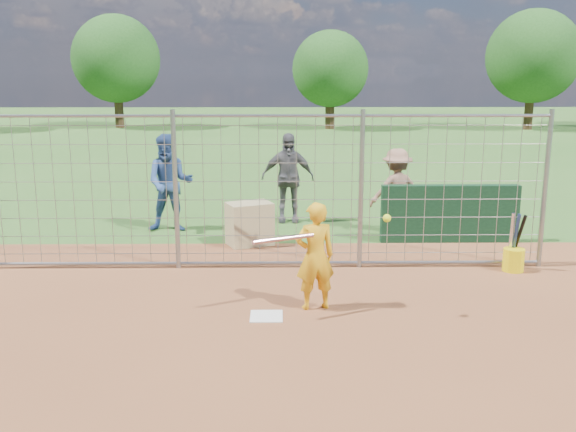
{
  "coord_description": "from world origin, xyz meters",
  "views": [
    {
      "loc": [
        0.18,
        -8.2,
        3.19
      ],
      "look_at": [
        0.3,
        0.8,
        1.15
      ],
      "focal_mm": 40.0,
      "sensor_mm": 36.0,
      "label": 1
    }
  ],
  "objects_px": {
    "batter": "(315,256)",
    "bystander_a": "(170,183)",
    "equipment_bin": "(250,224)",
    "bucket_with_bats": "(514,257)",
    "bystander_c": "(396,191)",
    "bystander_b": "(288,178)"
  },
  "relations": [
    {
      "from": "bucket_with_bats",
      "to": "equipment_bin",
      "type": "bearing_deg",
      "value": 158.72
    },
    {
      "from": "bystander_c",
      "to": "batter",
      "type": "bearing_deg",
      "value": 52.45
    },
    {
      "from": "batter",
      "to": "bystander_a",
      "type": "bearing_deg",
      "value": -71.71
    },
    {
      "from": "batter",
      "to": "bucket_with_bats",
      "type": "relative_size",
      "value": 1.53
    },
    {
      "from": "bystander_a",
      "to": "equipment_bin",
      "type": "relative_size",
      "value": 2.46
    },
    {
      "from": "bystander_c",
      "to": "bucket_with_bats",
      "type": "xyz_separation_m",
      "value": [
        1.46,
        -2.66,
        -0.6
      ]
    },
    {
      "from": "bystander_a",
      "to": "bystander_c",
      "type": "relative_size",
      "value": 1.17
    },
    {
      "from": "batter",
      "to": "bystander_c",
      "type": "distance_m",
      "value": 4.69
    },
    {
      "from": "batter",
      "to": "bystander_b",
      "type": "bearing_deg",
      "value": -99.57
    },
    {
      "from": "bystander_a",
      "to": "bystander_c",
      "type": "height_order",
      "value": "bystander_a"
    },
    {
      "from": "bystander_b",
      "to": "equipment_bin",
      "type": "bearing_deg",
      "value": -111.51
    },
    {
      "from": "batter",
      "to": "bucket_with_bats",
      "type": "distance_m",
      "value": 3.74
    },
    {
      "from": "bucket_with_bats",
      "to": "bystander_a",
      "type": "bearing_deg",
      "value": 155.05
    },
    {
      "from": "equipment_bin",
      "to": "bucket_with_bats",
      "type": "distance_m",
      "value": 4.69
    },
    {
      "from": "bystander_a",
      "to": "bystander_b",
      "type": "height_order",
      "value": "bystander_a"
    },
    {
      "from": "bystander_a",
      "to": "bystander_c",
      "type": "bearing_deg",
      "value": -3.01
    },
    {
      "from": "bystander_a",
      "to": "bystander_c",
      "type": "xyz_separation_m",
      "value": [
        4.55,
        -0.14,
        -0.14
      ]
    },
    {
      "from": "batter",
      "to": "bystander_b",
      "type": "height_order",
      "value": "bystander_b"
    },
    {
      "from": "batter",
      "to": "equipment_bin",
      "type": "distance_m",
      "value": 3.52
    },
    {
      "from": "bystander_c",
      "to": "equipment_bin",
      "type": "height_order",
      "value": "bystander_c"
    },
    {
      "from": "bystander_b",
      "to": "batter",
      "type": "bearing_deg",
      "value": -86.9
    },
    {
      "from": "bystander_b",
      "to": "bucket_with_bats",
      "type": "height_order",
      "value": "bystander_b"
    }
  ]
}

